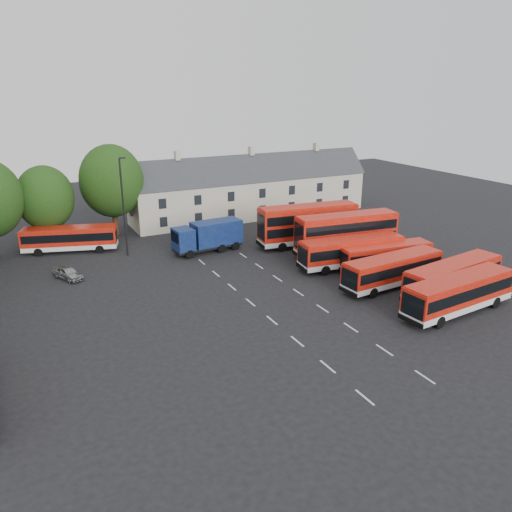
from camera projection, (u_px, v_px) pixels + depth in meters
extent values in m
plane|color=black|center=(261.00, 311.00, 42.69)|extent=(140.00, 140.00, 0.00)
cube|color=beige|center=(365.00, 397.00, 30.88)|extent=(0.15, 1.80, 0.01)
cube|color=beige|center=(328.00, 367.00, 34.25)|extent=(0.15, 1.80, 0.01)
cube|color=beige|center=(297.00, 341.00, 37.63)|extent=(0.15, 1.80, 0.01)
cube|color=beige|center=(272.00, 320.00, 41.00)|extent=(0.15, 1.80, 0.01)
cube|color=beige|center=(250.00, 302.00, 44.37)|extent=(0.15, 1.80, 0.01)
cube|color=beige|center=(232.00, 287.00, 47.75)|extent=(0.15, 1.80, 0.01)
cube|color=beige|center=(216.00, 274.00, 51.12)|extent=(0.15, 1.80, 0.01)
cube|color=beige|center=(202.00, 262.00, 54.49)|extent=(0.15, 1.80, 0.01)
cube|color=beige|center=(189.00, 252.00, 57.87)|extent=(0.15, 1.80, 0.01)
cube|color=beige|center=(425.00, 377.00, 33.02)|extent=(0.15, 1.80, 0.01)
cube|color=beige|center=(384.00, 350.00, 36.40)|extent=(0.15, 1.80, 0.01)
cube|color=beige|center=(351.00, 328.00, 39.77)|extent=(0.15, 1.80, 0.01)
cube|color=beige|center=(323.00, 309.00, 43.14)|extent=(0.15, 1.80, 0.01)
cube|color=beige|center=(298.00, 292.00, 46.52)|extent=(0.15, 1.80, 0.01)
cube|color=beige|center=(277.00, 278.00, 49.89)|extent=(0.15, 1.80, 0.01)
cube|color=beige|center=(259.00, 266.00, 53.26)|extent=(0.15, 1.80, 0.01)
cube|color=beige|center=(243.00, 255.00, 56.64)|extent=(0.15, 1.80, 0.01)
cube|color=beige|center=(229.00, 246.00, 60.01)|extent=(0.15, 1.80, 0.01)
cylinder|color=black|center=(50.00, 231.00, 59.74)|extent=(0.70, 0.70, 3.50)
ellipsoid|color=#16350E|center=(45.00, 198.00, 58.42)|extent=(6.60, 6.60, 7.59)
cylinder|color=black|center=(115.00, 219.00, 63.89)|extent=(0.70, 0.70, 4.20)
ellipsoid|color=#16350E|center=(112.00, 181.00, 62.31)|extent=(7.92, 7.92, 9.11)
cube|color=beige|center=(251.00, 197.00, 73.09)|extent=(35.00, 7.00, 5.50)
cube|color=#2D3035|center=(251.00, 179.00, 72.20)|extent=(35.70, 7.13, 7.13)
cube|color=beige|center=(177.00, 156.00, 66.20)|extent=(0.60, 0.90, 1.20)
cube|color=beige|center=(251.00, 151.00, 70.91)|extent=(0.60, 0.90, 1.20)
cube|color=beige|center=(316.00, 147.00, 75.62)|extent=(0.60, 0.90, 1.20)
cube|color=silver|center=(457.00, 304.00, 42.19)|extent=(11.46, 3.49, 0.56)
cube|color=#B61A0B|center=(459.00, 290.00, 41.77)|extent=(11.46, 3.49, 2.00)
cube|color=black|center=(459.00, 289.00, 41.76)|extent=(11.01, 3.52, 0.97)
cube|color=#B61A0B|center=(461.00, 278.00, 41.43)|extent=(11.23, 3.37, 0.12)
cylinder|color=black|center=(440.00, 322.00, 39.56)|extent=(1.05, 0.37, 1.03)
cylinder|color=black|center=(472.00, 293.00, 45.01)|extent=(1.05, 0.37, 1.03)
cube|color=silver|center=(452.00, 287.00, 45.64)|extent=(11.45, 4.11, 0.56)
cube|color=#B61A0B|center=(453.00, 274.00, 45.23)|extent=(11.45, 4.11, 1.99)
cube|color=black|center=(453.00, 274.00, 45.21)|extent=(11.02, 4.10, 0.97)
cube|color=#B61A0B|center=(455.00, 264.00, 44.89)|extent=(11.22, 3.97, 0.12)
cylinder|color=black|center=(438.00, 304.00, 42.89)|extent=(1.05, 0.43, 1.02)
cylinder|color=black|center=(463.00, 278.00, 48.57)|extent=(1.05, 0.43, 1.02)
cube|color=silver|center=(392.00, 279.00, 47.67)|extent=(10.96, 3.23, 0.54)
cube|color=#B61A0B|center=(393.00, 267.00, 47.28)|extent=(10.96, 3.23, 1.92)
cube|color=black|center=(393.00, 266.00, 47.26)|extent=(10.54, 3.26, 0.93)
cube|color=#B61A0B|center=(394.00, 257.00, 46.95)|extent=(10.74, 3.12, 0.12)
cylinder|color=black|center=(373.00, 293.00, 45.17)|extent=(1.00, 0.35, 0.98)
cylinder|color=black|center=(408.00, 271.00, 50.35)|extent=(1.00, 0.35, 0.98)
cube|color=silver|center=(385.00, 264.00, 51.93)|extent=(10.15, 3.60, 0.50)
cube|color=#B61A0B|center=(386.00, 253.00, 51.57)|extent=(10.15, 3.60, 1.76)
cube|color=black|center=(386.00, 253.00, 51.55)|extent=(9.76, 3.60, 0.86)
cube|color=#B61A0B|center=(386.00, 245.00, 51.27)|extent=(9.94, 3.48, 0.11)
cylinder|color=black|center=(363.00, 273.00, 50.12)|extent=(0.93, 0.37, 0.90)
cylinder|color=black|center=(405.00, 260.00, 53.91)|extent=(0.93, 0.37, 0.90)
cube|color=silver|center=(351.00, 260.00, 52.71)|extent=(11.55, 3.86, 0.57)
cube|color=#B61A0B|center=(351.00, 249.00, 52.29)|extent=(11.55, 3.86, 2.01)
cube|color=black|center=(352.00, 248.00, 52.28)|extent=(11.11, 3.87, 0.98)
cube|color=#B61A0B|center=(352.00, 239.00, 51.95)|extent=(11.31, 3.73, 0.12)
cylinder|color=black|center=(325.00, 270.00, 50.58)|extent=(1.06, 0.40, 1.03)
cylinder|color=black|center=(374.00, 255.00, 55.02)|extent=(1.06, 0.40, 1.03)
cube|color=silver|center=(345.00, 248.00, 56.43)|extent=(11.94, 4.07, 0.59)
cube|color=#B61A0B|center=(346.00, 231.00, 55.76)|extent=(11.94, 4.07, 3.57)
cube|color=black|center=(346.00, 237.00, 55.98)|extent=(11.49, 4.08, 1.01)
cube|color=#B61A0B|center=(347.00, 215.00, 55.16)|extent=(11.70, 3.94, 0.13)
cylinder|color=black|center=(320.00, 258.00, 54.25)|extent=(1.09, 0.43, 1.06)
cylinder|color=black|center=(368.00, 244.00, 58.80)|extent=(1.09, 0.43, 1.06)
cube|color=black|center=(347.00, 225.00, 55.53)|extent=(11.49, 4.08, 1.01)
cube|color=silver|center=(307.00, 238.00, 60.00)|extent=(12.23, 4.18, 0.60)
cube|color=#B61A0B|center=(308.00, 221.00, 59.31)|extent=(12.23, 4.18, 3.65)
cube|color=black|center=(308.00, 227.00, 59.54)|extent=(11.76, 4.18, 1.03)
cube|color=#B61A0B|center=(309.00, 206.00, 58.70)|extent=(11.98, 4.04, 0.13)
cylinder|color=black|center=(282.00, 247.00, 57.77)|extent=(1.12, 0.44, 1.09)
cylinder|color=black|center=(331.00, 235.00, 62.43)|extent=(1.12, 0.44, 1.09)
cube|color=black|center=(308.00, 216.00, 59.08)|extent=(11.76, 4.18, 1.03)
cube|color=silver|center=(71.00, 246.00, 57.64)|extent=(10.68, 5.38, 0.52)
cube|color=#B61A0B|center=(70.00, 236.00, 57.26)|extent=(10.68, 5.38, 1.85)
cube|color=black|center=(69.00, 235.00, 57.24)|extent=(10.29, 5.31, 0.90)
cube|color=#B61A0B|center=(69.00, 228.00, 56.94)|extent=(10.45, 5.23, 0.11)
cylinder|color=black|center=(38.00, 252.00, 56.20)|extent=(0.99, 0.54, 0.95)
cylinder|color=black|center=(102.00, 244.00, 59.25)|extent=(0.99, 0.54, 0.95)
cube|color=black|center=(208.00, 246.00, 57.69)|extent=(8.18, 2.78, 0.30)
cube|color=navy|center=(183.00, 239.00, 55.76)|extent=(2.21, 2.66, 2.41)
cube|color=black|center=(175.00, 237.00, 55.17)|extent=(0.27, 2.13, 1.20)
cube|color=navy|center=(216.00, 232.00, 57.77)|extent=(5.91, 2.97, 2.71)
cylinder|color=black|center=(190.00, 254.00, 55.43)|extent=(1.02, 0.36, 1.00)
cylinder|color=black|center=(226.00, 241.00, 60.17)|extent=(1.02, 0.36, 1.00)
imported|color=#A2A3A9|center=(68.00, 273.00, 49.58)|extent=(2.97, 4.00, 1.27)
cylinder|color=black|center=(124.00, 208.00, 54.80)|extent=(0.20, 0.20, 10.98)
cube|color=black|center=(122.00, 158.00, 53.12)|extent=(0.69, 0.36, 0.20)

